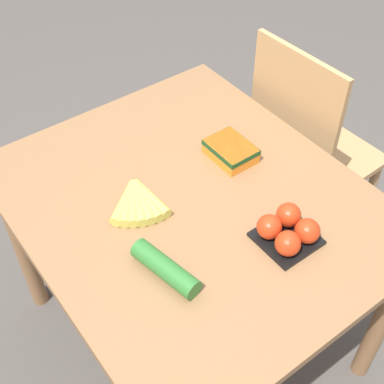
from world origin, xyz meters
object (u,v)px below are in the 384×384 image
at_px(chair, 306,151).
at_px(tomato_pack, 288,230).
at_px(banana_bunch, 138,202).
at_px(cucumber_near, 165,268).
at_px(carrot_bag, 231,150).

xyz_separation_m(chair, tomato_pack, (0.40, -0.53, 0.29)).
bearing_deg(tomato_pack, chair, 126.98).
relative_size(banana_bunch, cucumber_near, 0.84).
distance_m(banana_bunch, tomato_pack, 0.42).
height_order(chair, tomato_pack, chair).
bearing_deg(chair, cucumber_near, 107.68).
relative_size(banana_bunch, tomato_pack, 1.15).
bearing_deg(tomato_pack, cucumber_near, -106.95).
bearing_deg(cucumber_near, tomato_pack, 73.05).
distance_m(chair, tomato_pack, 0.72).
bearing_deg(carrot_bag, chair, 97.46).
height_order(carrot_bag, cucumber_near, cucumber_near).
relative_size(chair, cucumber_near, 4.69).
bearing_deg(tomato_pack, carrot_bag, 165.14).
xyz_separation_m(carrot_bag, cucumber_near, (0.24, -0.41, -0.00)).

